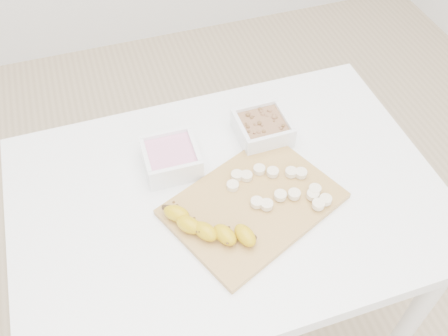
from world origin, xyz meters
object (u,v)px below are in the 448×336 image
object	(u,v)px
table	(228,217)
bowl_yogurt	(171,158)
banana	(211,227)
bowl_granola	(262,128)
cutting_board	(253,204)

from	to	relation	value
table	bowl_yogurt	world-z (taller)	bowl_yogurt
bowl_yogurt	banana	distance (m)	0.23
banana	table	bearing A→B (deg)	14.66
bowl_granola	table	bearing A→B (deg)	-133.61
table	bowl_granola	size ratio (longest dim) A/B	7.71
bowl_yogurt	bowl_granola	size ratio (longest dim) A/B	1.03
table	banana	bearing A→B (deg)	-126.02
banana	cutting_board	bearing A→B (deg)	-16.87
cutting_board	bowl_yogurt	bearing A→B (deg)	129.78
table	bowl_granola	bearing A→B (deg)	46.39
cutting_board	banana	size ratio (longest dim) A/B	1.78
table	cutting_board	xyz separation A→B (m)	(0.04, -0.05, 0.10)
bowl_yogurt	bowl_granola	distance (m)	0.25
bowl_yogurt	cutting_board	world-z (taller)	bowl_yogurt
bowl_granola	bowl_yogurt	bearing A→B (deg)	-174.27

